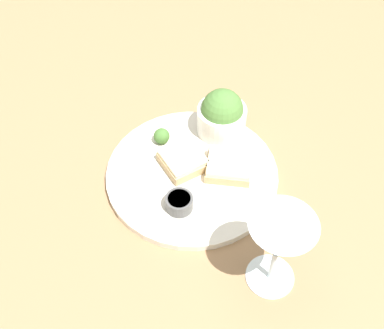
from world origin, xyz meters
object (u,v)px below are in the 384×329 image
(cheese_toast_near, at_px, (229,166))
(cheese_toast_far, at_px, (183,160))
(salad_bowl, at_px, (222,115))
(wine_glass, at_px, (279,242))
(sauce_ramekin, at_px, (179,202))

(cheese_toast_near, height_order, cheese_toast_far, same)
(salad_bowl, distance_m, cheese_toast_far, 0.12)
(cheese_toast_far, xyz_separation_m, wine_glass, (0.08, -0.24, 0.08))
(cheese_toast_near, distance_m, cheese_toast_far, 0.08)
(salad_bowl, relative_size, sauce_ramekin, 2.01)
(sauce_ramekin, bearing_deg, salad_bowl, 52.63)
(sauce_ramekin, bearing_deg, cheese_toast_far, 72.35)
(salad_bowl, xyz_separation_m, sauce_ramekin, (-0.12, -0.15, -0.03))
(wine_glass, bearing_deg, sauce_ramekin, 125.20)
(cheese_toast_far, height_order, wine_glass, wine_glass)
(salad_bowl, xyz_separation_m, wine_glass, (-0.01, -0.31, 0.05))
(salad_bowl, distance_m, wine_glass, 0.31)
(salad_bowl, height_order, wine_glass, wine_glass)
(cheese_toast_near, xyz_separation_m, cheese_toast_far, (-0.07, 0.03, 0.00))
(cheese_toast_near, relative_size, wine_glass, 0.66)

